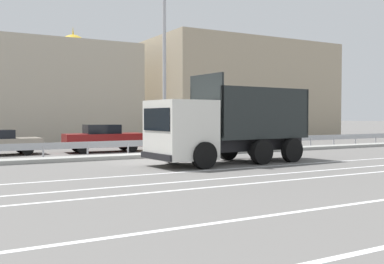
{
  "coord_description": "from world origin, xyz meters",
  "views": [
    {
      "loc": [
        -8.34,
        -18.49,
        2.0
      ],
      "look_at": [
        1.84,
        -0.39,
        1.28
      ],
      "focal_mm": 42.0,
      "sensor_mm": 36.0,
      "label": 1
    }
  ],
  "objects_px": {
    "parked_car_6": "(184,138)",
    "street_lamp_1": "(166,66)",
    "dump_truck": "(212,132)",
    "median_road_sign": "(275,129)",
    "parked_car_5": "(104,138)",
    "church_tower": "(73,86)"
  },
  "relations": [
    {
      "from": "street_lamp_1",
      "to": "church_tower",
      "type": "distance_m",
      "value": 30.71
    },
    {
      "from": "street_lamp_1",
      "to": "dump_truck",
      "type": "bearing_deg",
      "value": -89.73
    },
    {
      "from": "parked_car_6",
      "to": "church_tower",
      "type": "relative_size",
      "value": 0.38
    },
    {
      "from": "street_lamp_1",
      "to": "parked_car_5",
      "type": "distance_m",
      "value": 5.96
    },
    {
      "from": "dump_truck",
      "to": "street_lamp_1",
      "type": "height_order",
      "value": "street_lamp_1"
    },
    {
      "from": "median_road_sign",
      "to": "church_tower",
      "type": "bearing_deg",
      "value": 96.92
    },
    {
      "from": "dump_truck",
      "to": "parked_car_5",
      "type": "bearing_deg",
      "value": 8.41
    },
    {
      "from": "dump_truck",
      "to": "church_tower",
      "type": "xyz_separation_m",
      "value": [
        3.28,
        34.84,
        4.09
      ]
    },
    {
      "from": "street_lamp_1",
      "to": "parked_car_6",
      "type": "relative_size",
      "value": 1.74
    },
    {
      "from": "median_road_sign",
      "to": "street_lamp_1",
      "type": "relative_size",
      "value": 0.29
    },
    {
      "from": "median_road_sign",
      "to": "street_lamp_1",
      "type": "height_order",
      "value": "street_lamp_1"
    },
    {
      "from": "dump_truck",
      "to": "median_road_sign",
      "type": "bearing_deg",
      "value": -62.11
    },
    {
      "from": "dump_truck",
      "to": "street_lamp_1",
      "type": "relative_size",
      "value": 0.93
    },
    {
      "from": "parked_car_6",
      "to": "street_lamp_1",
      "type": "bearing_deg",
      "value": 141.65
    },
    {
      "from": "median_road_sign",
      "to": "street_lamp_1",
      "type": "bearing_deg",
      "value": -179.95
    },
    {
      "from": "parked_car_5",
      "to": "dump_truck",
      "type": "bearing_deg",
      "value": 15.64
    },
    {
      "from": "street_lamp_1",
      "to": "parked_car_6",
      "type": "bearing_deg",
      "value": 51.65
    },
    {
      "from": "median_road_sign",
      "to": "parked_car_6",
      "type": "bearing_deg",
      "value": 132.08
    },
    {
      "from": "street_lamp_1",
      "to": "parked_car_5",
      "type": "relative_size",
      "value": 1.78
    },
    {
      "from": "parked_car_5",
      "to": "parked_car_6",
      "type": "bearing_deg",
      "value": 92.12
    },
    {
      "from": "street_lamp_1",
      "to": "church_tower",
      "type": "xyz_separation_m",
      "value": [
        3.31,
        30.52,
        0.92
      ]
    },
    {
      "from": "median_road_sign",
      "to": "parked_car_6",
      "type": "relative_size",
      "value": 0.51
    }
  ]
}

